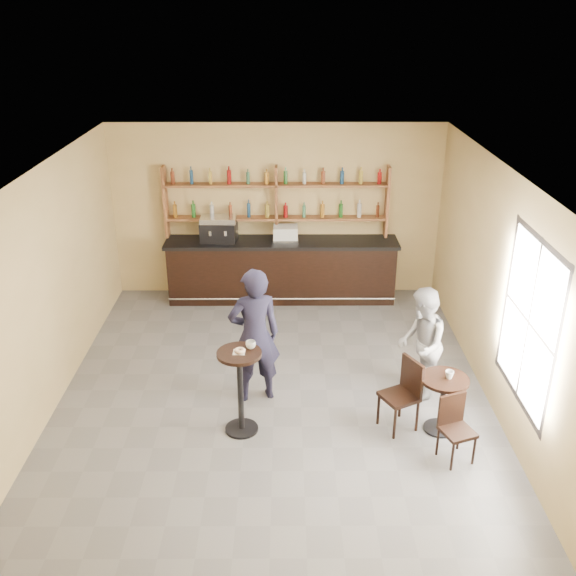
{
  "coord_description": "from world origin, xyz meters",
  "views": [
    {
      "loc": [
        0.17,
        -7.82,
        5.09
      ],
      "look_at": [
        0.2,
        0.8,
        1.25
      ],
      "focal_mm": 40.0,
      "sensor_mm": 36.0,
      "label": 1
    }
  ],
  "objects_px": {
    "chair_west": "(399,396)",
    "man_main": "(254,336)",
    "bar_counter": "(282,270)",
    "pedestal_table": "(240,392)",
    "espresso_machine": "(219,229)",
    "patron_second": "(421,344)",
    "chair_south": "(458,431)",
    "cafe_table": "(442,404)",
    "pastry_case": "(286,234)"
  },
  "relations": [
    {
      "from": "chair_south",
      "to": "espresso_machine",
      "type": "bearing_deg",
      "value": 103.56
    },
    {
      "from": "man_main",
      "to": "chair_south",
      "type": "height_order",
      "value": "man_main"
    },
    {
      "from": "chair_south",
      "to": "patron_second",
      "type": "distance_m",
      "value": 1.48
    },
    {
      "from": "espresso_machine",
      "to": "cafe_table",
      "type": "relative_size",
      "value": 0.82
    },
    {
      "from": "bar_counter",
      "to": "chair_west",
      "type": "relative_size",
      "value": 4.37
    },
    {
      "from": "man_main",
      "to": "pastry_case",
      "type": "bearing_deg",
      "value": -111.38
    },
    {
      "from": "espresso_machine",
      "to": "pedestal_table",
      "type": "distance_m",
      "value": 4.21
    },
    {
      "from": "bar_counter",
      "to": "espresso_machine",
      "type": "relative_size",
      "value": 6.65
    },
    {
      "from": "pedestal_table",
      "to": "cafe_table",
      "type": "distance_m",
      "value": 2.59
    },
    {
      "from": "cafe_table",
      "to": "chair_south",
      "type": "relative_size",
      "value": 0.93
    },
    {
      "from": "man_main",
      "to": "cafe_table",
      "type": "relative_size",
      "value": 2.5
    },
    {
      "from": "patron_second",
      "to": "pastry_case",
      "type": "bearing_deg",
      "value": -141.96
    },
    {
      "from": "pedestal_table",
      "to": "patron_second",
      "type": "relative_size",
      "value": 0.71
    },
    {
      "from": "pedestal_table",
      "to": "cafe_table",
      "type": "bearing_deg",
      "value": -0.01
    },
    {
      "from": "bar_counter",
      "to": "pedestal_table",
      "type": "height_order",
      "value": "pedestal_table"
    },
    {
      "from": "pastry_case",
      "to": "chair_south",
      "type": "relative_size",
      "value": 0.54
    },
    {
      "from": "espresso_machine",
      "to": "pastry_case",
      "type": "distance_m",
      "value": 1.2
    },
    {
      "from": "bar_counter",
      "to": "chair_west",
      "type": "xyz_separation_m",
      "value": [
        1.52,
        -4.04,
        -0.09
      ]
    },
    {
      "from": "pastry_case",
      "to": "chair_west",
      "type": "relative_size",
      "value": 0.47
    },
    {
      "from": "pastry_case",
      "to": "patron_second",
      "type": "bearing_deg",
      "value": -64.48
    },
    {
      "from": "man_main",
      "to": "pedestal_table",
      "type": "bearing_deg",
      "value": 64.85
    },
    {
      "from": "pastry_case",
      "to": "cafe_table",
      "type": "xyz_separation_m",
      "value": [
        2.0,
        -4.09,
        -0.89
      ]
    },
    {
      "from": "espresso_machine",
      "to": "bar_counter",
      "type": "bearing_deg",
      "value": 6.09
    },
    {
      "from": "man_main",
      "to": "chair_west",
      "type": "bearing_deg",
      "value": 144.91
    },
    {
      "from": "bar_counter",
      "to": "man_main",
      "type": "height_order",
      "value": "man_main"
    },
    {
      "from": "pedestal_table",
      "to": "bar_counter",
      "type": "bearing_deg",
      "value": 82.97
    },
    {
      "from": "chair_south",
      "to": "pedestal_table",
      "type": "bearing_deg",
      "value": 145.92
    },
    {
      "from": "espresso_machine",
      "to": "man_main",
      "type": "distance_m",
      "value": 3.43
    },
    {
      "from": "man_main",
      "to": "chair_west",
      "type": "distance_m",
      "value": 2.07
    },
    {
      "from": "pedestal_table",
      "to": "patron_second",
      "type": "distance_m",
      "value": 2.57
    },
    {
      "from": "pedestal_table",
      "to": "chair_south",
      "type": "bearing_deg",
      "value": -12.87
    },
    {
      "from": "bar_counter",
      "to": "pedestal_table",
      "type": "bearing_deg",
      "value": -97.03
    },
    {
      "from": "chair_west",
      "to": "patron_second",
      "type": "height_order",
      "value": "patron_second"
    },
    {
      "from": "espresso_machine",
      "to": "chair_west",
      "type": "distance_m",
      "value": 4.91
    },
    {
      "from": "pastry_case",
      "to": "pedestal_table",
      "type": "distance_m",
      "value": 4.19
    },
    {
      "from": "espresso_machine",
      "to": "cafe_table",
      "type": "bearing_deg",
      "value": -45.81
    },
    {
      "from": "man_main",
      "to": "cafe_table",
      "type": "bearing_deg",
      "value": 148.29
    },
    {
      "from": "patron_second",
      "to": "bar_counter",
      "type": "bearing_deg",
      "value": -141.03
    },
    {
      "from": "pastry_case",
      "to": "pedestal_table",
      "type": "xyz_separation_m",
      "value": [
        -0.58,
        -4.09,
        -0.7
      ]
    },
    {
      "from": "pedestal_table",
      "to": "patron_second",
      "type": "xyz_separation_m",
      "value": [
        2.43,
        0.81,
        0.24
      ]
    },
    {
      "from": "bar_counter",
      "to": "pastry_case",
      "type": "distance_m",
      "value": 0.71
    },
    {
      "from": "bar_counter",
      "to": "chair_west",
      "type": "height_order",
      "value": "bar_counter"
    },
    {
      "from": "pastry_case",
      "to": "patron_second",
      "type": "height_order",
      "value": "patron_second"
    },
    {
      "from": "chair_south",
      "to": "patron_second",
      "type": "xyz_separation_m",
      "value": [
        -0.2,
        1.41,
        0.4
      ]
    },
    {
      "from": "espresso_machine",
      "to": "patron_second",
      "type": "bearing_deg",
      "value": -40.92
    },
    {
      "from": "espresso_machine",
      "to": "pedestal_table",
      "type": "height_order",
      "value": "espresso_machine"
    },
    {
      "from": "bar_counter",
      "to": "chair_south",
      "type": "bearing_deg",
      "value": -65.61
    },
    {
      "from": "pastry_case",
      "to": "man_main",
      "type": "height_order",
      "value": "man_main"
    },
    {
      "from": "espresso_machine",
      "to": "pastry_case",
      "type": "relative_size",
      "value": 1.41
    },
    {
      "from": "chair_west",
      "to": "man_main",
      "type": "bearing_deg",
      "value": -138.57
    }
  ]
}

